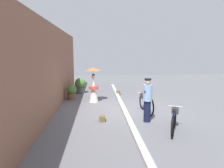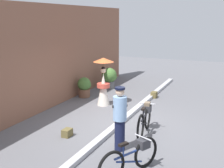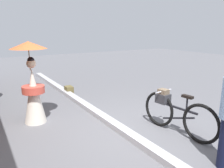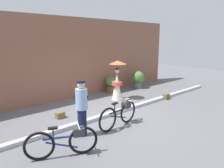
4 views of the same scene
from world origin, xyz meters
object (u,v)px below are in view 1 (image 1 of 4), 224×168
Objects in this scene: person_officer at (147,99)px; backpack_on_pavement at (102,118)px; bicycle_far_side at (146,102)px; backpack_spare at (118,93)px; person_with_parasol at (94,85)px; potted_plant_small at (81,85)px; bicycle_near_officer at (174,119)px; potted_plant_by_door at (72,91)px.

backpack_on_pavement is (0.18, 1.68, -0.76)m from person_officer.
backpack_spare is (3.82, 0.81, -0.31)m from bicycle_far_side.
person_with_parasol reaches higher than bicycle_far_side.
person_with_parasol is 3.26m from backpack_on_pavement.
bicycle_near_officer is at bearing -151.91° from potted_plant_small.
potted_plant_by_door reaches higher than backpack_spare.
potted_plant_by_door is (0.72, 1.24, -0.47)m from person_with_parasol.
bicycle_far_side is 3.92m from backpack_spare.
person_officer is at bearing 169.06° from bicycle_far_side.
potted_plant_small is at bearing 19.58° from person_with_parasol.
bicycle_far_side is at bearing -168.02° from backpack_spare.
backpack_on_pavement is at bearing 167.26° from backpack_spare.
potted_plant_small is (1.79, -0.34, 0.10)m from potted_plant_by_door.
potted_plant_small is at bearing 28.09° from bicycle_near_officer.
bicycle_far_side is 0.96× the size of person_with_parasol.
potted_plant_by_door is at bearing 22.75° from backpack_on_pavement.
potted_plant_small is (4.55, 3.20, 0.10)m from bicycle_far_side.
bicycle_near_officer is at bearing -115.88° from backpack_on_pavement.
potted_plant_small reaches higher than bicycle_far_side.
bicycle_far_side is 2.24m from backpack_on_pavement.
backpack_on_pavement is (-1.10, 1.92, -0.33)m from bicycle_far_side.
backpack_on_pavement is at bearing 64.12° from bicycle_near_officer.
backpack_spare is (1.06, -2.73, -0.31)m from potted_plant_by_door.
backpack_on_pavement is (-3.86, -1.62, -0.33)m from potted_plant_by_door.
backpack_spare is at bearing 6.31° from person_officer.
bicycle_near_officer is 0.91× the size of bicycle_far_side.
bicycle_near_officer is 1.90× the size of potted_plant_by_door.
person_with_parasol is 2.45m from backpack_spare.
bicycle_near_officer is at bearing -169.24° from bicycle_far_side.
person_officer reaches higher than bicycle_near_officer.
person_officer is 5.18m from backpack_spare.
potted_plant_by_door reaches higher than backpack_on_pavement.
person_with_parasol is at bearing 31.80° from person_officer.
backpack_on_pavement is at bearing -157.25° from potted_plant_by_door.
backpack_spare is at bearing 11.53° from bicycle_near_officer.
bicycle_far_side reaches higher than potted_plant_by_door.
person_with_parasol is 1.50m from potted_plant_by_door.
bicycle_far_side is at bearing -60.26° from backpack_on_pavement.
potted_plant_small reaches higher than backpack_spare.
potted_plant_small reaches higher than bicycle_near_officer.
potted_plant_small is at bearing 35.09° from bicycle_far_side.
person_officer is at bearing 34.98° from bicycle_near_officer.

